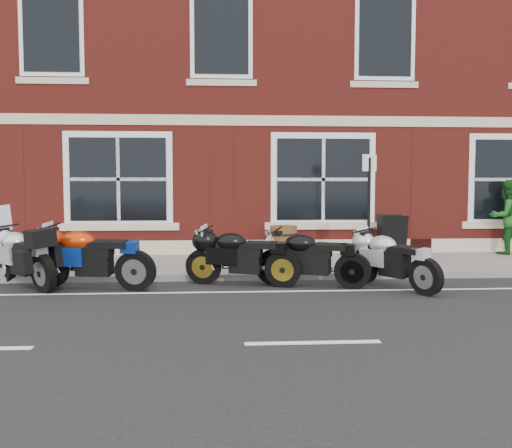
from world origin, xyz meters
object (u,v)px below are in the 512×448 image
at_px(a_board_sign, 392,236).
at_px(barrel_planter, 283,242).
at_px(moto_sport_red, 90,255).
at_px(parking_sign, 369,204).
at_px(moto_touring_silver, 23,254).
at_px(moto_sport_silver, 392,258).
at_px(pedestrian_right, 507,217).
at_px(moto_naked_black, 310,256).
at_px(moto_sport_black, 241,255).

distance_m(a_board_sign, barrel_planter, 2.59).
distance_m(moto_sport_red, parking_sign, 5.37).
bearing_deg(moto_touring_silver, parking_sign, -37.98).
distance_m(moto_touring_silver, a_board_sign, 8.15).
bearing_deg(barrel_planter, moto_sport_silver, -66.53).
bearing_deg(moto_sport_red, a_board_sign, -50.59).
height_order(moto_touring_silver, parking_sign, parking_sign).
bearing_deg(pedestrian_right, parking_sign, 27.69).
xyz_separation_m(moto_naked_black, a_board_sign, (2.48, 3.11, 0.08)).
height_order(moto_sport_red, parking_sign, parking_sign).
xyz_separation_m(moto_sport_red, pedestrian_right, (9.39, 3.47, 0.44)).
xyz_separation_m(moto_touring_silver, moto_sport_black, (3.93, -0.12, -0.03)).
height_order(moto_touring_silver, a_board_sign, moto_touring_silver).
distance_m(moto_sport_black, moto_sport_silver, 2.71).
relative_size(moto_sport_red, moto_sport_silver, 1.23).
height_order(moto_touring_silver, moto_sport_silver, moto_touring_silver).
xyz_separation_m(moto_sport_silver, moto_naked_black, (-1.42, 0.32, 0.01)).
xyz_separation_m(a_board_sign, barrel_planter, (-2.59, 0.09, -0.13)).
relative_size(moto_sport_black, a_board_sign, 2.09).
xyz_separation_m(moto_naked_black, barrel_planter, (-0.11, 3.20, -0.05)).
xyz_separation_m(moto_sport_black, pedestrian_right, (6.72, 3.25, 0.48)).
xyz_separation_m(moto_sport_red, parking_sign, (5.22, 0.91, 0.85)).
distance_m(moto_touring_silver, barrel_planter, 5.83).
bearing_deg(moto_naked_black, moto_touring_silver, 109.11).
xyz_separation_m(moto_touring_silver, pedestrian_right, (10.65, 3.13, 0.45)).
bearing_deg(moto_sport_red, barrel_planter, -36.36).
bearing_deg(moto_sport_silver, moto_naked_black, 136.64).
distance_m(moto_touring_silver, pedestrian_right, 11.11).
height_order(moto_naked_black, parking_sign, parking_sign).
relative_size(moto_naked_black, parking_sign, 0.87).
distance_m(moto_sport_silver, pedestrian_right, 5.55).
bearing_deg(barrel_planter, moto_sport_black, -110.61).
relative_size(moto_touring_silver, moto_sport_red, 0.75).
bearing_deg(moto_touring_silver, moto_naked_black, -46.34).
xyz_separation_m(moto_sport_silver, pedestrian_right, (4.06, 3.76, 0.50)).
bearing_deg(moto_naked_black, a_board_sign, -16.05).
bearing_deg(a_board_sign, pedestrian_right, 9.49).
bearing_deg(parking_sign, moto_touring_silver, 162.75).
bearing_deg(a_board_sign, moto_sport_silver, -103.83).
bearing_deg(moto_sport_black, barrel_planter, -3.46).
distance_m(moto_touring_silver, moto_sport_red, 1.31).
relative_size(moto_touring_silver, moto_sport_silver, 0.92).
height_order(moto_sport_red, moto_sport_black, moto_sport_red).
bearing_deg(moto_sport_silver, moto_sport_red, 146.43).
bearing_deg(a_board_sign, barrel_planter, -178.77).
distance_m(moto_sport_red, moto_sport_silver, 5.34).
bearing_deg(moto_sport_silver, moto_touring_silver, 144.07).
bearing_deg(a_board_sign, moto_touring_silver, -156.57).
xyz_separation_m(moto_naked_black, parking_sign, (1.30, 0.87, 0.91)).
height_order(moto_touring_silver, moto_naked_black, moto_touring_silver).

